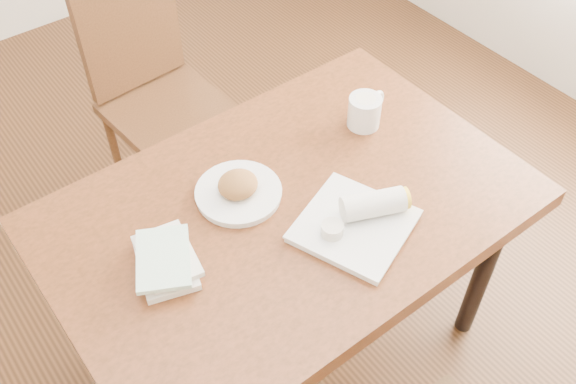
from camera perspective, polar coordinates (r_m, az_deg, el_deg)
ground at (r=2.39m, az=0.00°, el=-13.24°), size 4.00×5.00×0.01m
table at (r=1.83m, az=0.00°, el=-2.71°), size 1.31×0.87×0.75m
chair_far at (r=2.54m, az=-11.84°, el=9.26°), size 0.45×0.45×0.95m
plate_scone at (r=1.78m, az=-4.44°, el=0.19°), size 0.24×0.24×0.08m
coffee_mug at (r=1.99m, az=6.89°, el=7.22°), size 0.15×0.10×0.10m
plate_burrito at (r=1.71m, az=6.45°, el=-2.36°), size 0.36×0.36×0.09m
book_stack at (r=1.65m, az=-10.82°, el=-5.97°), size 0.21×0.23×0.05m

